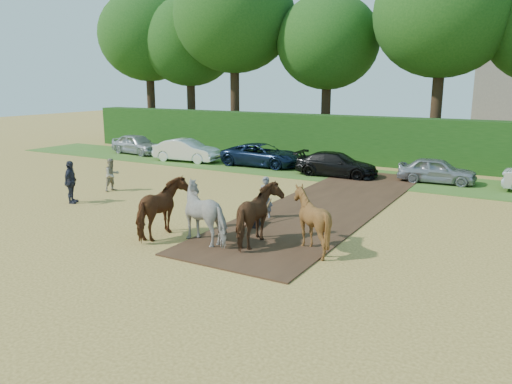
{
  "coord_description": "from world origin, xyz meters",
  "views": [
    {
      "loc": [
        9.09,
        -12.48,
        5.21
      ],
      "look_at": [
        0.62,
        2.3,
        1.4
      ],
      "focal_mm": 35.0,
      "sensor_mm": 36.0,
      "label": 1
    }
  ],
  "objects_px": {
    "spectator_near": "(112,175)",
    "spectator_far": "(71,182)",
    "church": "(507,5)",
    "parked_cars": "(391,167)",
    "plough_team": "(235,214)"
  },
  "relations": [
    {
      "from": "spectator_near",
      "to": "parked_cars",
      "type": "relative_size",
      "value": 0.04
    },
    {
      "from": "spectator_near",
      "to": "plough_team",
      "type": "relative_size",
      "value": 0.24
    },
    {
      "from": "spectator_near",
      "to": "church",
      "type": "relative_size",
      "value": 0.06
    },
    {
      "from": "spectator_far",
      "to": "church",
      "type": "xyz_separation_m",
      "value": [
        12.34,
        53.17,
        12.8
      ]
    },
    {
      "from": "parked_cars",
      "to": "spectator_near",
      "type": "bearing_deg",
      "value": -139.23
    },
    {
      "from": "spectator_far",
      "to": "church",
      "type": "height_order",
      "value": "church"
    },
    {
      "from": "spectator_far",
      "to": "parked_cars",
      "type": "relative_size",
      "value": 0.05
    },
    {
      "from": "parked_cars",
      "to": "church",
      "type": "xyz_separation_m",
      "value": [
        1.72,
        41.08,
        13.04
      ]
    },
    {
      "from": "spectator_far",
      "to": "church",
      "type": "bearing_deg",
      "value": -41.19
    },
    {
      "from": "church",
      "to": "spectator_near",
      "type": "bearing_deg",
      "value": -104.05
    },
    {
      "from": "plough_team",
      "to": "parked_cars",
      "type": "bearing_deg",
      "value": 83.12
    },
    {
      "from": "parked_cars",
      "to": "church",
      "type": "bearing_deg",
      "value": 87.6
    },
    {
      "from": "spectator_near",
      "to": "spectator_far",
      "type": "relative_size",
      "value": 0.85
    },
    {
      "from": "spectator_far",
      "to": "parked_cars",
      "type": "distance_m",
      "value": 16.09
    },
    {
      "from": "plough_team",
      "to": "parked_cars",
      "type": "height_order",
      "value": "plough_team"
    }
  ]
}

